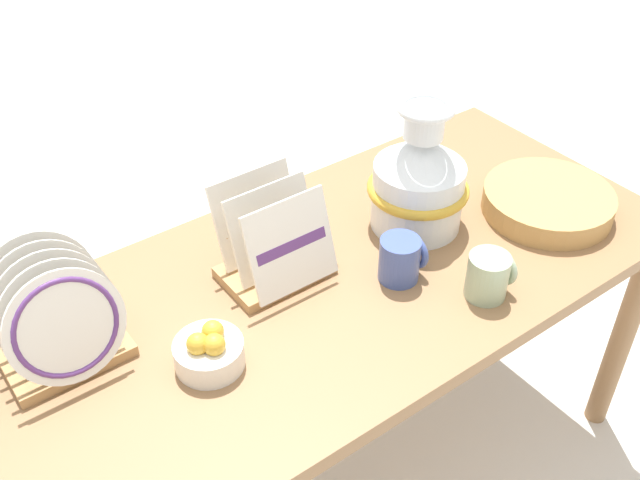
# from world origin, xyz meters

# --- Properties ---
(ground_plane) EXTENTS (14.00, 14.00, 0.00)m
(ground_plane) POSITION_xyz_m (0.00, 0.00, 0.00)
(ground_plane) COLOR beige
(display_table) EXTENTS (1.57, 0.68, 0.67)m
(display_table) POSITION_xyz_m (0.00, 0.00, 0.60)
(display_table) COLOR olive
(display_table) RESTS_ON ground_plane
(ceramic_vase) EXTENTS (0.22, 0.22, 0.30)m
(ceramic_vase) POSITION_xyz_m (0.29, 0.04, 0.79)
(ceramic_vase) COLOR silver
(ceramic_vase) RESTS_ON display_table
(dish_rack_round_plates) EXTENTS (0.21, 0.19, 0.22)m
(dish_rack_round_plates) POSITION_xyz_m (-0.49, 0.10, 0.77)
(dish_rack_round_plates) COLOR tan
(dish_rack_round_plates) RESTS_ON display_table
(dish_rack_square_plates) EXTENTS (0.21, 0.19, 0.20)m
(dish_rack_square_plates) POSITION_xyz_m (-0.06, 0.08, 0.74)
(dish_rack_square_plates) COLOR tan
(dish_rack_square_plates) RESTS_ON display_table
(wicker_charger_stack) EXTENTS (0.29, 0.29, 0.05)m
(wicker_charger_stack) POSITION_xyz_m (0.56, -0.11, 0.70)
(wicker_charger_stack) COLOR tan
(wicker_charger_stack) RESTS_ON display_table
(mug_sage_glaze) EXTENTS (0.09, 0.08, 0.09)m
(mug_sage_glaze) POSITION_xyz_m (0.25, -0.22, 0.72)
(mug_sage_glaze) COLOR #9EB28E
(mug_sage_glaze) RESTS_ON display_table
(mug_cobalt_glaze) EXTENTS (0.09, 0.08, 0.09)m
(mug_cobalt_glaze) POSITION_xyz_m (0.14, -0.08, 0.72)
(mug_cobalt_glaze) COLOR #42569E
(mug_cobalt_glaze) RESTS_ON display_table
(fruit_bowl) EXTENTS (0.13, 0.13, 0.08)m
(fruit_bowl) POSITION_xyz_m (-0.29, -0.06, 0.71)
(fruit_bowl) COLOR white
(fruit_bowl) RESTS_ON display_table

